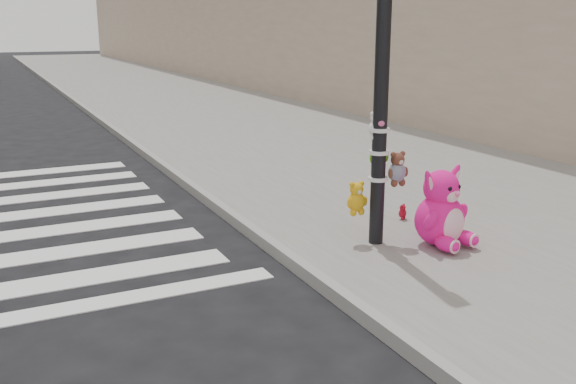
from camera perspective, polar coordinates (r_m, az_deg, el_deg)
ground at (r=4.95m, az=-6.68°, el=-16.63°), size 120.00×120.00×0.00m
sidewalk_near at (r=15.58m, az=-1.52°, el=5.57°), size 7.00×80.00×0.14m
curb_edge at (r=14.52m, az=-14.05°, el=4.45°), size 0.12×80.00×0.15m
signal_pole at (r=7.08m, az=8.26°, el=8.17°), size 0.69×0.49×4.00m
pink_bunny at (r=7.36m, az=13.52°, el=-1.85°), size 0.67×0.76×0.92m
red_teddy at (r=8.30m, az=10.15°, el=-1.74°), size 0.17×0.16×0.20m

